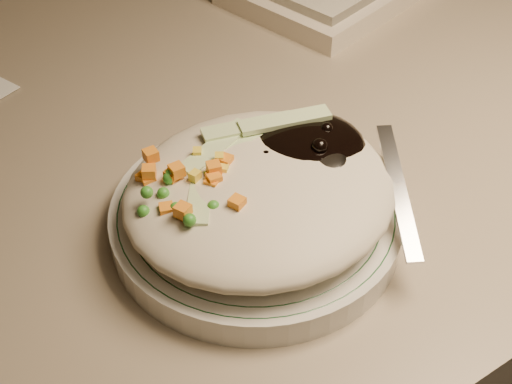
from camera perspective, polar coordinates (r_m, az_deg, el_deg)
desk at (r=0.80m, az=-0.40°, el=-2.80°), size 1.40×0.70×0.74m
plate at (r=0.51m, az=-0.00°, el=-2.15°), size 0.21×0.21×0.02m
plate_rim at (r=0.51m, az=-0.00°, el=-1.34°), size 0.20×0.20×0.00m
meal at (r=0.49m, az=0.46°, el=0.63°), size 0.21×0.19×0.05m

